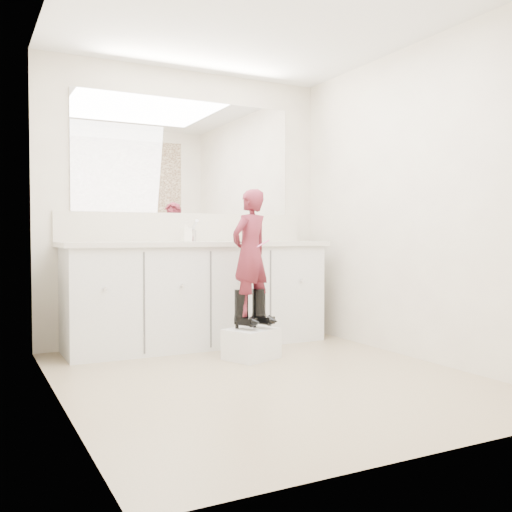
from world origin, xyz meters
TOP-DOWN VIEW (x-y plane):
  - floor at (0.00, 0.00)m, footprint 3.00×3.00m
  - ceiling at (0.00, 0.00)m, footprint 3.00×3.00m
  - wall_back at (0.00, 1.50)m, footprint 2.60×0.00m
  - wall_front at (0.00, -1.50)m, footprint 2.60×0.00m
  - wall_left at (-1.30, 0.00)m, footprint 0.00×3.00m
  - wall_right at (1.30, 0.00)m, footprint 0.00×3.00m
  - vanity_cabinet at (0.00, 1.23)m, footprint 2.20×0.55m
  - countertop at (0.00, 1.21)m, footprint 2.28×0.58m
  - backsplash at (0.00, 1.49)m, footprint 2.28×0.03m
  - mirror at (0.00, 1.49)m, footprint 2.00×0.02m
  - dot_panel at (0.00, -1.49)m, footprint 2.00×0.01m
  - faucet at (0.00, 1.38)m, footprint 0.08×0.08m
  - cup at (0.44, 1.27)m, footprint 0.12×0.12m
  - soap_bottle at (-0.12, 1.19)m, footprint 0.09×0.09m
  - step_stool at (0.17, 0.55)m, footprint 0.45×0.41m
  - boot_left at (0.09, 0.57)m, footprint 0.18×0.23m
  - boot_right at (0.24, 0.57)m, footprint 0.18×0.23m
  - toddler at (0.17, 0.57)m, footprint 0.41×0.34m
  - toothbrush at (0.24, 0.49)m, footprint 0.13×0.06m

SIDE VIEW (x-z plane):
  - floor at x=0.00m, z-range 0.00..0.00m
  - step_stool at x=0.17m, z-range 0.00..0.23m
  - boot_left at x=0.09m, z-range 0.23..0.53m
  - boot_right at x=0.24m, z-range 0.23..0.53m
  - vanity_cabinet at x=0.00m, z-range 0.00..0.85m
  - toddler at x=0.17m, z-range 0.33..1.29m
  - countertop at x=0.00m, z-range 0.85..0.89m
  - toothbrush at x=0.24m, z-range 0.85..0.91m
  - faucet at x=0.00m, z-range 0.89..0.99m
  - cup at x=0.44m, z-range 0.89..0.99m
  - soap_bottle at x=-0.12m, z-range 0.89..1.06m
  - backsplash at x=0.00m, z-range 0.89..1.14m
  - wall_back at x=0.00m, z-range -0.10..2.50m
  - wall_front at x=0.00m, z-range -0.10..2.50m
  - wall_left at x=-1.30m, z-range -0.30..2.70m
  - wall_right at x=1.30m, z-range -0.30..2.70m
  - mirror at x=0.00m, z-range 1.14..2.14m
  - dot_panel at x=0.00m, z-range 1.05..2.25m
  - ceiling at x=0.00m, z-range 2.40..2.40m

